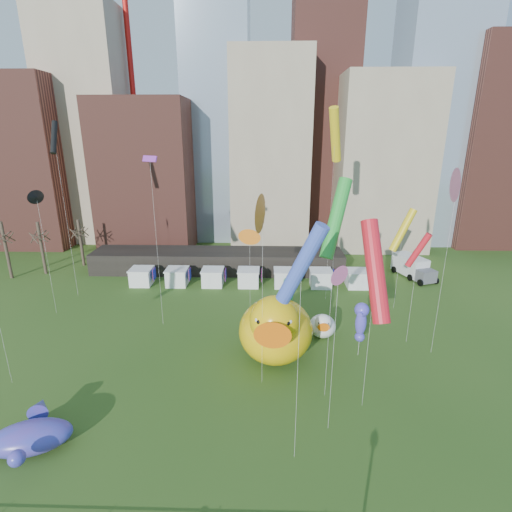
{
  "coord_description": "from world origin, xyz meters",
  "views": [
    {
      "loc": [
        3.4,
        -13.98,
        20.27
      ],
      "look_at": [
        2.69,
        11.97,
        12.0
      ],
      "focal_mm": 27.0,
      "sensor_mm": 36.0,
      "label": 1
    }
  ],
  "objects_px": {
    "small_duck": "(323,325)",
    "whale_inflatable": "(31,435)",
    "big_duck": "(275,328)",
    "seahorse_purple": "(361,319)",
    "box_truck": "(412,267)",
    "seahorse_green": "(289,291)"
  },
  "relations": [
    {
      "from": "small_duck",
      "to": "whale_inflatable",
      "type": "bearing_deg",
      "value": -138.78
    },
    {
      "from": "big_duck",
      "to": "small_duck",
      "type": "bearing_deg",
      "value": 46.18
    },
    {
      "from": "big_duck",
      "to": "seahorse_purple",
      "type": "distance_m",
      "value": 8.06
    },
    {
      "from": "big_duck",
      "to": "whale_inflatable",
      "type": "distance_m",
      "value": 20.02
    },
    {
      "from": "seahorse_purple",
      "to": "whale_inflatable",
      "type": "distance_m",
      "value": 27.44
    },
    {
      "from": "small_duck",
      "to": "box_truck",
      "type": "relative_size",
      "value": 0.52
    },
    {
      "from": "seahorse_green",
      "to": "seahorse_purple",
      "type": "xyz_separation_m",
      "value": [
        6.44,
        -5.8,
        -0.34
      ]
    },
    {
      "from": "whale_inflatable",
      "to": "box_truck",
      "type": "bearing_deg",
      "value": 24.94
    },
    {
      "from": "box_truck",
      "to": "whale_inflatable",
      "type": "bearing_deg",
      "value": -157.28
    },
    {
      "from": "whale_inflatable",
      "to": "box_truck",
      "type": "relative_size",
      "value": 0.89
    },
    {
      "from": "seahorse_purple",
      "to": "small_duck",
      "type": "bearing_deg",
      "value": 151.88
    },
    {
      "from": "big_duck",
      "to": "whale_inflatable",
      "type": "height_order",
      "value": "big_duck"
    },
    {
      "from": "big_duck",
      "to": "box_truck",
      "type": "height_order",
      "value": "big_duck"
    },
    {
      "from": "whale_inflatable",
      "to": "big_duck",
      "type": "bearing_deg",
      "value": 16.62
    },
    {
      "from": "big_duck",
      "to": "seahorse_green",
      "type": "xyz_separation_m",
      "value": [
        1.55,
        6.76,
        0.85
      ]
    },
    {
      "from": "big_duck",
      "to": "box_truck",
      "type": "distance_m",
      "value": 30.74
    },
    {
      "from": "seahorse_purple",
      "to": "whale_inflatable",
      "type": "bearing_deg",
      "value": -132.31
    },
    {
      "from": "small_duck",
      "to": "seahorse_green",
      "type": "bearing_deg",
      "value": 151.85
    },
    {
      "from": "seahorse_green",
      "to": "small_duck",
      "type": "bearing_deg",
      "value": -57.55
    },
    {
      "from": "seahorse_purple",
      "to": "box_truck",
      "type": "bearing_deg",
      "value": 81.16
    },
    {
      "from": "seahorse_green",
      "to": "whale_inflatable",
      "type": "bearing_deg",
      "value": -159.35
    },
    {
      "from": "small_duck",
      "to": "whale_inflatable",
      "type": "height_order",
      "value": "small_duck"
    }
  ]
}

